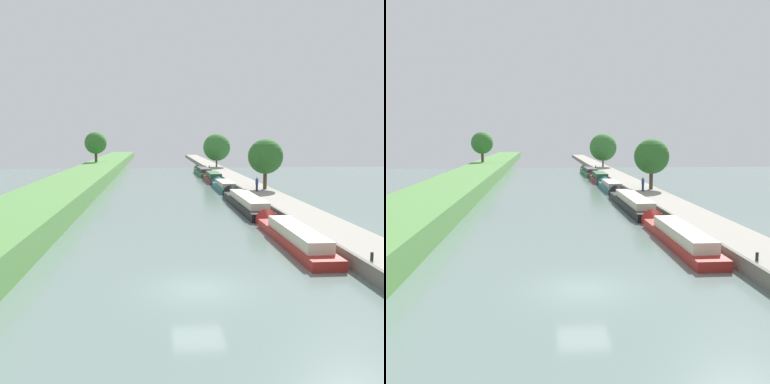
% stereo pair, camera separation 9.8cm
% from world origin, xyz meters
% --- Properties ---
extents(ground_plane, '(160.00, 160.00, 0.00)m').
position_xyz_m(ground_plane, '(0.00, 0.00, 0.00)').
color(ground_plane, slate).
extents(stone_quay, '(0.25, 260.00, 0.90)m').
position_xyz_m(stone_quay, '(8.75, 0.00, 0.45)').
color(stone_quay, '#6B665B').
rests_on(stone_quay, ground_plane).
extents(narrowboat_red, '(1.96, 13.36, 1.97)m').
position_xyz_m(narrowboat_red, '(7.26, 8.64, 0.55)').
color(narrowboat_red, maroon).
rests_on(narrowboat_red, ground_plane).
extents(narrowboat_black, '(2.16, 16.24, 2.09)m').
position_xyz_m(narrowboat_black, '(7.15, 23.61, 0.59)').
color(narrowboat_black, black).
rests_on(narrowboat_black, ground_plane).
extents(narrowboat_teal, '(2.06, 10.85, 1.96)m').
position_xyz_m(narrowboat_teal, '(7.38, 38.77, 0.51)').
color(narrowboat_teal, '#195B60').
rests_on(narrowboat_teal, ground_plane).
extents(narrowboat_maroon, '(2.11, 10.65, 2.18)m').
position_xyz_m(narrowboat_maroon, '(7.36, 49.87, 0.61)').
color(narrowboat_maroon, maroon).
rests_on(narrowboat_maroon, ground_plane).
extents(narrowboat_green, '(2.17, 14.72, 2.08)m').
position_xyz_m(narrowboat_green, '(7.10, 62.47, 0.60)').
color(narrowboat_green, '#1E6033').
rests_on(narrowboat_green, ground_plane).
extents(tree_rightbank_midnear, '(4.24, 4.24, 6.08)m').
position_xyz_m(tree_rightbank_midnear, '(11.40, 31.92, 4.79)').
color(tree_rightbank_midnear, '#4C3828').
rests_on(tree_rightbank_midnear, right_towpath).
extents(tree_rightbank_midfar, '(5.66, 5.66, 6.92)m').
position_xyz_m(tree_rightbank_midfar, '(10.96, 70.44, 4.93)').
color(tree_rightbank_midfar, brown).
rests_on(tree_rightbank_midfar, right_towpath).
extents(tree_leftbank_downstream, '(4.50, 4.50, 6.21)m').
position_xyz_m(tree_leftbank_downstream, '(-13.98, 71.40, 5.84)').
color(tree_leftbank_downstream, '#4C3828').
rests_on(tree_leftbank_downstream, left_grassy_bank).
extents(person_walking, '(0.34, 0.34, 1.66)m').
position_xyz_m(person_walking, '(9.87, 29.72, 1.72)').
color(person_walking, '#282D42').
rests_on(person_walking, right_towpath).
extents(mooring_bollard_near, '(0.16, 0.16, 0.45)m').
position_xyz_m(mooring_bollard_near, '(9.18, 1.14, 1.07)').
color(mooring_bollard_near, black).
rests_on(mooring_bollard_near, right_towpath).
extents(mooring_bollard_far, '(0.16, 0.16, 0.45)m').
position_xyz_m(mooring_bollard_far, '(9.18, 68.54, 1.07)').
color(mooring_bollard_far, black).
rests_on(mooring_bollard_far, right_towpath).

